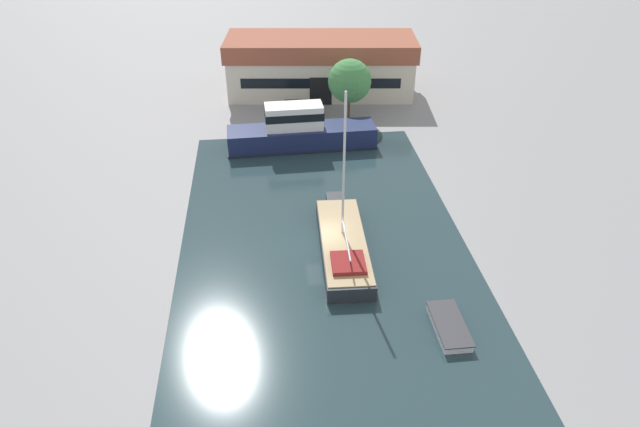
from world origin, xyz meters
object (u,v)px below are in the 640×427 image
sailboat_moored (343,243)px  motor_cruiser (300,132)px  warehouse_building (321,65)px  small_dinghy (449,326)px  parked_car (297,109)px  quay_tree_near_building (350,81)px

sailboat_moored → motor_cruiser: size_ratio=0.85×
warehouse_building → small_dinghy: warehouse_building is taller
parked_car → motor_cruiser: motor_cruiser is taller
parked_car → warehouse_building: bearing=158.6°
quay_tree_near_building → sailboat_moored: sailboat_moored is taller
quay_tree_near_building → sailboat_moored: bearing=-99.3°
small_dinghy → quay_tree_near_building: bearing=92.1°
quay_tree_near_building → small_dinghy: (1.39, -31.37, -3.81)m
sailboat_moored → small_dinghy: sailboat_moored is taller
warehouse_building → sailboat_moored: (-1.64, -30.83, -2.55)m
warehouse_building → sailboat_moored: bearing=-87.2°
warehouse_building → parked_car: 7.71m
quay_tree_near_building → motor_cruiser: quay_tree_near_building is taller
parked_car → small_dinghy: bearing=15.7°
sailboat_moored → small_dinghy: (5.17, -8.39, -0.37)m
small_dinghy → warehouse_building: bearing=94.7°
parked_car → small_dinghy: (6.68, -32.61, -0.50)m
parked_car → sailboat_moored: bearing=7.7°
warehouse_building → sailboat_moored: size_ratio=1.82×
parked_car → motor_cruiser: 7.41m
quay_tree_near_building → parked_car: bearing=166.8°
quay_tree_near_building → motor_cruiser: bearing=-132.2°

